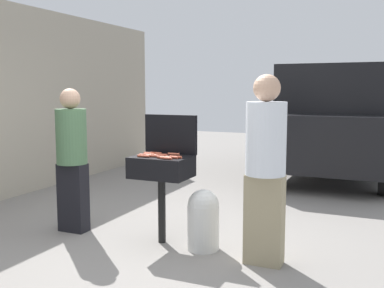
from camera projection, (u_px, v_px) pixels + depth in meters
The scene contains 21 objects.
ground_plane at pixel (152, 244), 4.77m from camera, with size 24.00×24.00×0.00m, color gray.
house_wall_side at pixel (4, 101), 6.72m from camera, with size 0.24×8.00×2.88m, color #B2A893.
bbq_grill at pixel (162, 170), 4.73m from camera, with size 0.60×0.44×0.92m.
grill_lid_open at pixel (171, 134), 4.89m from camera, with size 0.60×0.05×0.42m, color black.
hot_dog_0 at pixel (156, 153), 4.86m from camera, with size 0.03×0.03×0.13m, color #B74C33.
hot_dog_1 at pixel (162, 155), 4.74m from camera, with size 0.03×0.03×0.13m, color #B74C33.
hot_dog_2 at pixel (149, 153), 4.85m from camera, with size 0.03×0.03×0.13m, color #AD4228.
hot_dog_3 at pixel (172, 157), 4.57m from camera, with size 0.03×0.03×0.13m, color #B74C33.
hot_dog_4 at pixel (166, 158), 4.51m from camera, with size 0.03×0.03×0.13m, color #C6593D.
hot_dog_5 at pixel (150, 154), 4.78m from camera, with size 0.03×0.03×0.13m, color #AD4228.
hot_dog_6 at pixel (143, 156), 4.65m from camera, with size 0.03×0.03×0.13m, color #B74C33.
hot_dog_7 at pixel (174, 154), 4.79m from camera, with size 0.03×0.03×0.13m, color #C6593D.
hot_dog_8 at pixel (152, 156), 4.67m from camera, with size 0.03×0.03×0.13m, color #C6593D.
hot_dog_9 at pixel (160, 156), 4.68m from camera, with size 0.03×0.03×0.13m, color #C6593D.
hot_dog_10 at pixel (145, 155), 4.73m from camera, with size 0.03×0.03×0.13m, color #B74C33.
hot_dog_11 at pixel (163, 157), 4.56m from camera, with size 0.03×0.03×0.13m, color #B74C33.
hot_dog_12 at pixel (176, 157), 4.59m from camera, with size 0.03×0.03×0.13m, color #C6593D.
propane_tank at pixel (203, 218), 4.57m from camera, with size 0.32×0.32×0.62m.
person_left at pixel (72, 155), 5.11m from camera, with size 0.34×0.34×1.62m.
person_right at pixel (265, 163), 4.13m from camera, with size 0.37×0.37×1.75m.
parked_minivan at pixel (337, 121), 8.53m from camera, with size 2.03×4.40×2.02m.
Camera 1 is at (2.25, -4.05, 1.62)m, focal length 42.61 mm.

